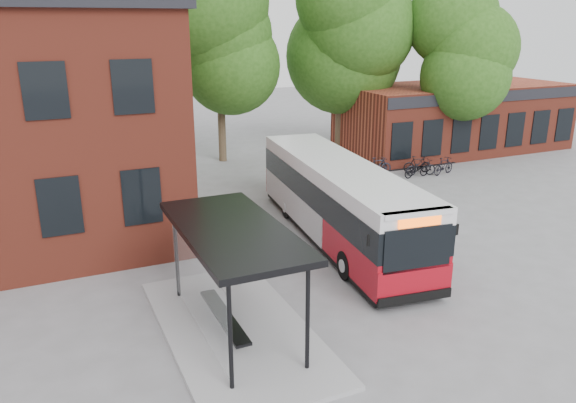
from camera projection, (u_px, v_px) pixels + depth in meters
name	position (u px, v px, depth m)	size (l,w,h in m)	color
ground	(364.00, 284.00, 17.14)	(100.00, 100.00, 0.00)	slate
shop_row	(454.00, 117.00, 34.55)	(14.00, 6.20, 4.00)	maroon
bus_shelter	(234.00, 280.00, 14.07)	(3.60, 7.00, 2.90)	black
bike_rail	(415.00, 170.00, 29.39)	(5.20, 0.10, 0.38)	black
tree_0	(86.00, 68.00, 26.99)	(7.92, 7.92, 11.00)	#234B14
tree_1	(220.00, 68.00, 30.69)	(7.92, 7.92, 10.40)	#234B14
tree_2	(341.00, 60.00, 32.47)	(7.92, 7.92, 11.00)	#234B14
tree_3	(454.00, 78.00, 31.22)	(7.04, 7.04, 9.28)	#234B14
city_bus	(338.00, 202.00, 20.24)	(2.40, 11.25, 2.86)	maroon
bicycle_0	(378.00, 167.00, 29.30)	(0.53, 1.52, 0.80)	black
bicycle_1	(378.00, 166.00, 29.12)	(0.45, 1.58, 0.95)	#21222D
bicycle_2	(416.00, 170.00, 28.71)	(0.53, 1.53, 0.80)	black
bicycle_3	(417.00, 164.00, 29.60)	(0.42, 1.48, 0.89)	black
bicycle_4	(421.00, 167.00, 29.06)	(0.57, 1.64, 0.86)	black
bicycle_5	(444.00, 166.00, 29.22)	(0.43, 1.53, 0.92)	black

